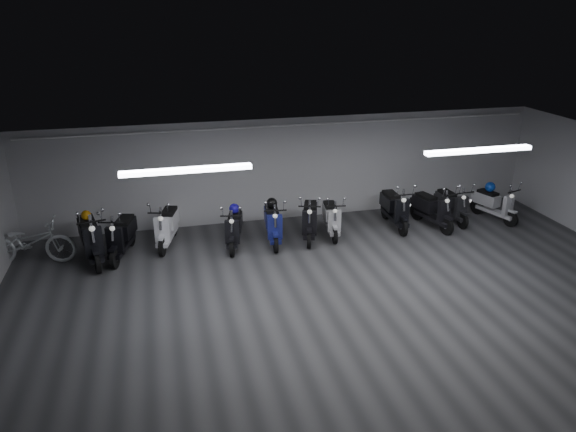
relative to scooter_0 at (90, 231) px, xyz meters
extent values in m
cube|color=#333336|center=(5.15, -3.41, -0.76)|extent=(14.00, 10.00, 0.01)
cube|color=slate|center=(5.15, -3.41, 2.05)|extent=(14.00, 10.00, 0.01)
cube|color=#AEAEB1|center=(5.15, 1.59, 0.65)|extent=(14.00, 0.01, 2.80)
cube|color=white|center=(2.15, -2.41, 1.99)|extent=(2.40, 0.18, 0.08)
cube|color=white|center=(8.15, -2.41, 1.99)|extent=(2.40, 0.18, 0.08)
cylinder|color=white|center=(5.15, 1.51, 1.87)|extent=(13.60, 0.05, 0.05)
imported|color=silver|center=(-1.35, 0.22, -0.10)|extent=(2.08, 0.99, 1.29)
sphere|color=#0E369D|center=(10.45, 0.25, 0.15)|extent=(0.27, 0.27, 0.27)
sphere|color=#BA730A|center=(-0.06, 0.27, 0.29)|extent=(0.23, 0.23, 0.23)
sphere|color=black|center=(4.31, 0.27, 0.21)|extent=(0.27, 0.27, 0.27)
sphere|color=#160C87|center=(3.37, 0.25, 0.15)|extent=(0.25, 0.25, 0.25)
camera|label=1|loc=(1.68, -12.05, 4.81)|focal=33.62mm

